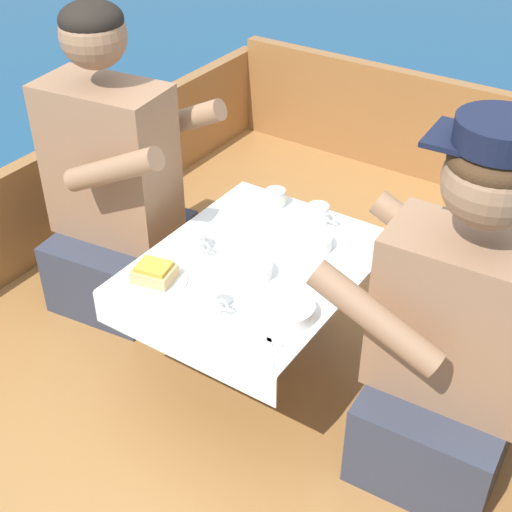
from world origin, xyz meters
name	(u,v)px	position (x,y,z in m)	size (l,w,h in m)	color
ground_plane	(257,432)	(0.00, 0.00, 0.00)	(60.00, 60.00, 0.00)	navy
boat_deck	(257,399)	(0.00, 0.00, 0.16)	(2.08, 2.92, 0.33)	#9E6B38
gunwale_port	(26,215)	(-1.01, 0.00, 0.53)	(0.06, 2.92, 0.41)	#936033
bow_coaming	(438,131)	(0.00, 1.43, 0.56)	(1.96, 0.06, 0.47)	#936033
cockpit_table	(256,275)	(0.00, 0.00, 0.68)	(0.58, 0.71, 0.40)	#B2B2B7
person_port	(115,191)	(-0.59, 0.06, 0.73)	(0.56, 0.49, 1.02)	#333847
person_starboard	(454,341)	(0.59, -0.02, 0.73)	(0.54, 0.46, 0.99)	#333847
plate_sandwich	(155,280)	(-0.18, -0.23, 0.73)	(0.18, 0.18, 0.01)	white
plate_bread	(248,233)	(-0.10, 0.10, 0.73)	(0.21, 0.21, 0.01)	white
sandwich	(154,272)	(-0.18, -0.23, 0.76)	(0.12, 0.11, 0.05)	tan
bowl_port_near	(251,269)	(0.02, -0.07, 0.75)	(0.12, 0.12, 0.04)	white
bowl_starboard_near	(310,240)	(0.09, 0.14, 0.75)	(0.13, 0.13, 0.04)	white
bowl_center_far	(288,310)	(0.20, -0.16, 0.75)	(0.14, 0.14, 0.04)	white
coffee_cup_port	(192,242)	(-0.18, -0.06, 0.76)	(0.10, 0.08, 0.06)	white
coffee_cup_starboard	(318,214)	(0.05, 0.27, 0.76)	(0.09, 0.07, 0.06)	white
coffee_cup_center	(211,300)	(0.02, -0.25, 0.76)	(0.09, 0.06, 0.07)	white
tin_can	(275,198)	(-0.12, 0.29, 0.75)	(0.07, 0.07, 0.05)	silver
utensil_spoon_port	(269,335)	(0.20, -0.25, 0.73)	(0.11, 0.14, 0.01)	silver
utensil_knife_starboard	(245,294)	(0.06, -0.15, 0.73)	(0.03, 0.17, 0.00)	silver
utensil_spoon_starboard	(305,274)	(0.15, 0.02, 0.73)	(0.11, 0.14, 0.01)	silver
utensil_knife_port	(252,334)	(0.16, -0.27, 0.73)	(0.17, 0.03, 0.00)	silver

